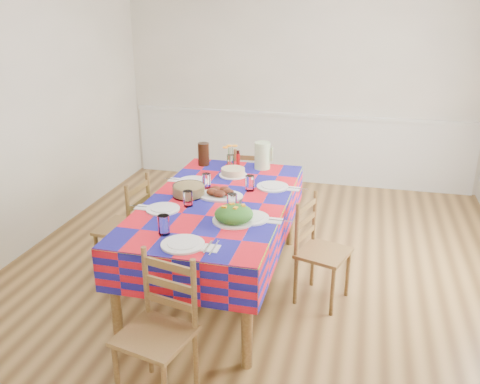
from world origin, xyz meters
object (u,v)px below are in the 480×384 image
Objects in this scene: meat_platter at (220,193)px; chair_far at (253,187)px; chair_right at (319,251)px; chair_near at (159,332)px; dining_table at (218,209)px; tea_pitcher at (204,154)px; green_pitcher at (262,155)px; chair_left at (127,228)px.

meat_platter is 0.43× the size of chair_far.
chair_far reaches higher than chair_right.
dining_table is at bearing 103.08° from chair_near.
chair_right is at bearing -34.17° from tea_pitcher.
green_pitcher is 0.57m from tea_pitcher.
green_pitcher is 1.17× the size of tea_pitcher.
chair_left reaches higher than chair_near.
tea_pitcher is at bearing 73.49° from chair_right.
meat_platter reaches higher than dining_table.
chair_left is at bearing -117.39° from tea_pitcher.
chair_far is (-0.01, 2.58, -0.02)m from chair_near.
chair_near is at bearing 165.70° from chair_right.
green_pitcher is at bearing 98.08° from chair_near.
dining_table is 0.87m from chair_right.
chair_right is at bearing 119.53° from chair_far.
meat_platter is 0.83m from green_pitcher.
chair_left is 1.06× the size of chair_right.
meat_platter is 0.43× the size of chair_right.
chair_right is at bearing 94.73° from chair_left.
chair_right is at bearing -3.14° from meat_platter.
chair_left is at bearing 54.53° from chair_far.
meat_platter is 1.29m from chair_far.
tea_pitcher is 1.53m from chair_right.
meat_platter reaches higher than chair_right.
meat_platter is 0.90m from chair_left.
chair_right is (0.81, 1.30, -0.02)m from chair_near.
chair_near reaches higher than meat_platter.
chair_far is 1.02× the size of chair_right.
chair_far is 1.52m from chair_right.
chair_right reaches higher than dining_table.
chair_far is 0.96× the size of chair_left.
meat_platter is at bearing -102.64° from green_pitcher.
tea_pitcher is at bearing 46.76° from chair_far.
tea_pitcher reaches higher than chair_right.
chair_near is 2.58m from chair_far.
chair_far is at bearing 50.31° from chair_right.
chair_near is at bearing -89.68° from meat_platter.
chair_near is 1.53m from chair_left.
chair_near is at bearing -89.59° from dining_table.
dining_table is at bearing 86.78° from chair_far.
chair_right is (1.21, -0.82, -0.48)m from tea_pitcher.
chair_left is (-0.82, -0.00, -0.25)m from dining_table.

